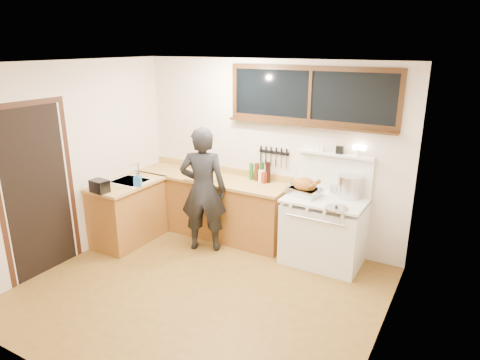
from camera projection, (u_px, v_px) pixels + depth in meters
The scene contains 20 objects.
ground_plane at pixel (201, 292), 5.05m from camera, with size 4.00×3.50×0.02m, color brown.
room_shell at pixel (197, 156), 4.55m from camera, with size 4.10×3.60×2.65m.
counter_back at pixel (211, 205), 6.49m from camera, with size 2.44×0.64×1.00m.
counter_left at pixel (128, 212), 6.23m from camera, with size 0.64×1.09×0.90m.
sink_unit at pixel (131, 185), 6.16m from camera, with size 0.50×0.45×0.37m.
vintage_stove at pixel (324, 229), 5.61m from camera, with size 1.02×0.74×1.57m.
back_window at pixel (310, 102), 5.56m from camera, with size 2.32×0.13×0.77m.
left_doorway at pixel (38, 190), 5.20m from camera, with size 0.02×1.04×2.17m.
knife_strip at pixel (274, 153), 6.04m from camera, with size 0.46×0.03×0.28m.
man at pixel (203, 190), 5.85m from camera, with size 0.75×0.64×1.76m.
soap_bottle at pixel (138, 179), 5.90m from camera, with size 0.13×0.13×0.21m.
toaster at pixel (100, 186), 5.67m from camera, with size 0.26×0.19×0.17m.
cutting_board at pixel (203, 175), 6.23m from camera, with size 0.48×0.38×0.15m.
roast_turkey at pixel (305, 188), 5.55m from camera, with size 0.45×0.37×0.24m.
stockpot at pixel (350, 186), 5.47m from camera, with size 0.41×0.41×0.29m.
saucepan at pixel (335, 189), 5.64m from camera, with size 0.17×0.29×0.12m.
pot_lid at pixel (336, 208), 5.10m from camera, with size 0.32×0.32×0.04m.
coffee_tin at pixel (263, 177), 6.06m from camera, with size 0.13×0.11×0.16m.
pitcher at pixel (261, 176), 6.07m from camera, with size 0.10×0.10×0.18m.
bottle_cluster at pixel (261, 172), 6.11m from camera, with size 0.34×0.07×0.30m.
Camera 1 is at (2.58, -3.61, 2.79)m, focal length 32.00 mm.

